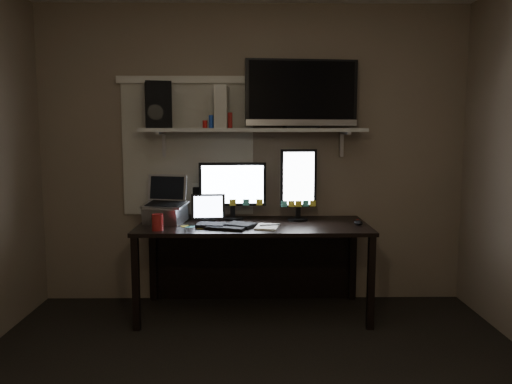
{
  "coord_description": "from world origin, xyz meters",
  "views": [
    {
      "loc": [
        -0.03,
        -2.44,
        1.45
      ],
      "look_at": [
        0.02,
        1.25,
        1.0
      ],
      "focal_mm": 35.0,
      "sensor_mm": 36.0,
      "label": 1
    }
  ],
  "objects_px": {
    "monitor_portrait": "(298,184)",
    "speaker": "(158,105)",
    "desk": "(253,242)",
    "monitor_landscape": "(233,190)",
    "cup": "(158,222)",
    "game_console": "(222,107)",
    "mouse": "(358,223)",
    "tablet": "(208,209)",
    "tv": "(301,94)",
    "keyboard": "(226,225)",
    "laptop": "(165,200)"
  },
  "relations": [
    {
      "from": "tablet",
      "to": "cup",
      "type": "xyz_separation_m",
      "value": [
        -0.35,
        -0.29,
        -0.06
      ]
    },
    {
      "from": "tablet",
      "to": "laptop",
      "type": "height_order",
      "value": "laptop"
    },
    {
      "from": "monitor_landscape",
      "to": "speaker",
      "type": "xyz_separation_m",
      "value": [
        -0.6,
        0.02,
        0.69
      ]
    },
    {
      "from": "desk",
      "to": "game_console",
      "type": "distance_m",
      "value": 1.12
    },
    {
      "from": "monitor_portrait",
      "to": "speaker",
      "type": "relative_size",
      "value": 1.6
    },
    {
      "from": "cup",
      "to": "monitor_landscape",
      "type": "bearing_deg",
      "value": 40.23
    },
    {
      "from": "mouse",
      "to": "laptop",
      "type": "height_order",
      "value": "laptop"
    },
    {
      "from": "cup",
      "to": "tv",
      "type": "height_order",
      "value": "tv"
    },
    {
      "from": "keyboard",
      "to": "game_console",
      "type": "bearing_deg",
      "value": 115.3
    },
    {
      "from": "keyboard",
      "to": "tablet",
      "type": "distance_m",
      "value": 0.24
    },
    {
      "from": "monitor_landscape",
      "to": "speaker",
      "type": "distance_m",
      "value": 0.92
    },
    {
      "from": "cup",
      "to": "game_console",
      "type": "relative_size",
      "value": 0.36
    },
    {
      "from": "tv",
      "to": "speaker",
      "type": "xyz_separation_m",
      "value": [
        -1.16,
        0.01,
        -0.09
      ]
    },
    {
      "from": "keyboard",
      "to": "tv",
      "type": "distance_m",
      "value": 1.22
    },
    {
      "from": "keyboard",
      "to": "speaker",
      "type": "bearing_deg",
      "value": 166.36
    },
    {
      "from": "monitor_landscape",
      "to": "speaker",
      "type": "height_order",
      "value": "speaker"
    },
    {
      "from": "laptop",
      "to": "desk",
      "type": "bearing_deg",
      "value": 21.03
    },
    {
      "from": "cup",
      "to": "tablet",
      "type": "bearing_deg",
      "value": 39.69
    },
    {
      "from": "monitor_portrait",
      "to": "speaker",
      "type": "xyz_separation_m",
      "value": [
        -1.14,
        0.07,
        0.64
      ]
    },
    {
      "from": "cup",
      "to": "game_console",
      "type": "distance_m",
      "value": 1.06
    },
    {
      "from": "desk",
      "to": "tablet",
      "type": "height_order",
      "value": "tablet"
    },
    {
      "from": "monitor_portrait",
      "to": "keyboard",
      "type": "bearing_deg",
      "value": -159.29
    },
    {
      "from": "monitor_landscape",
      "to": "monitor_portrait",
      "type": "xyz_separation_m",
      "value": [
        0.54,
        -0.05,
        0.05
      ]
    },
    {
      "from": "desk",
      "to": "speaker",
      "type": "xyz_separation_m",
      "value": [
        -0.77,
        0.1,
        1.11
      ]
    },
    {
      "from": "keyboard",
      "to": "mouse",
      "type": "distance_m",
      "value": 1.03
    },
    {
      "from": "mouse",
      "to": "cup",
      "type": "xyz_separation_m",
      "value": [
        -1.52,
        -0.2,
        0.04
      ]
    },
    {
      "from": "tv",
      "to": "keyboard",
      "type": "bearing_deg",
      "value": -156.92
    },
    {
      "from": "tv",
      "to": "monitor_portrait",
      "type": "bearing_deg",
      "value": -118.88
    },
    {
      "from": "monitor_portrait",
      "to": "keyboard",
      "type": "relative_size",
      "value": 1.33
    },
    {
      "from": "cup",
      "to": "tv",
      "type": "xyz_separation_m",
      "value": [
        1.1,
        0.46,
        0.96
      ]
    },
    {
      "from": "monitor_portrait",
      "to": "game_console",
      "type": "height_order",
      "value": "game_console"
    },
    {
      "from": "game_console",
      "to": "tv",
      "type": "bearing_deg",
      "value": 6.95
    },
    {
      "from": "desk",
      "to": "mouse",
      "type": "relative_size",
      "value": 18.2
    },
    {
      "from": "desk",
      "to": "monitor_landscape",
      "type": "distance_m",
      "value": 0.46
    },
    {
      "from": "keyboard",
      "to": "laptop",
      "type": "xyz_separation_m",
      "value": [
        -0.49,
        0.16,
        0.17
      ]
    },
    {
      "from": "mouse",
      "to": "monitor_portrait",
      "type": "bearing_deg",
      "value": 143.16
    },
    {
      "from": "monitor_landscape",
      "to": "tablet",
      "type": "distance_m",
      "value": 0.28
    },
    {
      "from": "laptop",
      "to": "tv",
      "type": "bearing_deg",
      "value": 23.16
    },
    {
      "from": "mouse",
      "to": "tablet",
      "type": "distance_m",
      "value": 1.18
    },
    {
      "from": "keyboard",
      "to": "tablet",
      "type": "relative_size",
      "value": 1.66
    },
    {
      "from": "monitor_portrait",
      "to": "laptop",
      "type": "distance_m",
      "value": 1.08
    },
    {
      "from": "game_console",
      "to": "laptop",
      "type": "bearing_deg",
      "value": -157.7
    },
    {
      "from": "mouse",
      "to": "game_console",
      "type": "xyz_separation_m",
      "value": [
        -1.07,
        0.24,
        0.9
      ]
    },
    {
      "from": "monitor_landscape",
      "to": "cup",
      "type": "bearing_deg",
      "value": -142.61
    },
    {
      "from": "monitor_landscape",
      "to": "tv",
      "type": "distance_m",
      "value": 0.96
    },
    {
      "from": "speaker",
      "to": "mouse",
      "type": "bearing_deg",
      "value": -23.17
    },
    {
      "from": "laptop",
      "to": "speaker",
      "type": "distance_m",
      "value": 0.77
    },
    {
      "from": "monitor_portrait",
      "to": "mouse",
      "type": "xyz_separation_m",
      "value": [
        0.45,
        -0.21,
        -0.28
      ]
    },
    {
      "from": "desk",
      "to": "monitor_landscape",
      "type": "height_order",
      "value": "monitor_landscape"
    },
    {
      "from": "desk",
      "to": "tv",
      "type": "distance_m",
      "value": 1.26
    }
  ]
}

